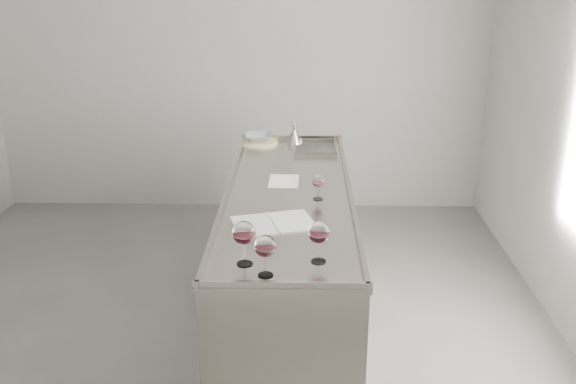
{
  "coord_description": "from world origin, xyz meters",
  "views": [
    {
      "loc": [
        0.58,
        -3.32,
        2.26
      ],
      "look_at": [
        0.5,
        0.08,
        1.02
      ],
      "focal_mm": 40.0,
      "sensor_mm": 36.0,
      "label": 1
    }
  ],
  "objects_px": {
    "wine_glass_right": "(319,234)",
    "notebook": "(274,223)",
    "wine_glass_left": "(265,247)",
    "wine_glass_small": "(318,182)",
    "wine_funnel": "(294,136)",
    "counter": "(289,262)",
    "ceramic_bowl": "(258,137)",
    "wine_glass_middle": "(244,234)"
  },
  "relations": [
    {
      "from": "counter",
      "to": "wine_glass_small",
      "type": "bearing_deg",
      "value": -33.63
    },
    {
      "from": "wine_glass_left",
      "to": "wine_glass_small",
      "type": "distance_m",
      "value": 0.99
    },
    {
      "from": "counter",
      "to": "wine_funnel",
      "type": "relative_size",
      "value": 13.45
    },
    {
      "from": "notebook",
      "to": "wine_funnel",
      "type": "bearing_deg",
      "value": 70.16
    },
    {
      "from": "wine_glass_middle",
      "to": "wine_glass_right",
      "type": "bearing_deg",
      "value": 5.56
    },
    {
      "from": "notebook",
      "to": "ceramic_bowl",
      "type": "bearing_deg",
      "value": 79.97
    },
    {
      "from": "counter",
      "to": "wine_funnel",
      "type": "height_order",
      "value": "wine_funnel"
    },
    {
      "from": "wine_funnel",
      "to": "wine_glass_right",
      "type": "bearing_deg",
      "value": -85.98
    },
    {
      "from": "wine_glass_right",
      "to": "notebook",
      "type": "bearing_deg",
      "value": 117.57
    },
    {
      "from": "wine_glass_middle",
      "to": "wine_glass_left",
      "type": "bearing_deg",
      "value": -47.13
    },
    {
      "from": "wine_glass_small",
      "to": "wine_funnel",
      "type": "xyz_separation_m",
      "value": [
        -0.16,
        1.2,
        -0.05
      ]
    },
    {
      "from": "wine_glass_right",
      "to": "ceramic_bowl",
      "type": "xyz_separation_m",
      "value": [
        -0.41,
        2.01,
        -0.1
      ]
    },
    {
      "from": "wine_glass_right",
      "to": "notebook",
      "type": "distance_m",
      "value": 0.51
    },
    {
      "from": "wine_glass_small",
      "to": "wine_funnel",
      "type": "bearing_deg",
      "value": 97.43
    },
    {
      "from": "wine_glass_left",
      "to": "wine_glass_small",
      "type": "height_order",
      "value": "wine_glass_left"
    },
    {
      "from": "counter",
      "to": "wine_glass_right",
      "type": "xyz_separation_m",
      "value": [
        0.16,
        -0.94,
        0.61
      ]
    },
    {
      "from": "wine_glass_left",
      "to": "wine_funnel",
      "type": "relative_size",
      "value": 1.07
    },
    {
      "from": "counter",
      "to": "wine_glass_small",
      "type": "height_order",
      "value": "wine_glass_small"
    },
    {
      "from": "wine_glass_small",
      "to": "ceramic_bowl",
      "type": "distance_m",
      "value": 1.27
    },
    {
      "from": "counter",
      "to": "wine_glass_left",
      "type": "relative_size",
      "value": 12.55
    },
    {
      "from": "wine_glass_middle",
      "to": "wine_funnel",
      "type": "relative_size",
      "value": 1.17
    },
    {
      "from": "wine_funnel",
      "to": "counter",
      "type": "bearing_deg",
      "value": -90.99
    },
    {
      "from": "wine_glass_middle",
      "to": "ceramic_bowl",
      "type": "bearing_deg",
      "value": 92.06
    },
    {
      "from": "wine_glass_right",
      "to": "wine_glass_small",
      "type": "bearing_deg",
      "value": 89.01
    },
    {
      "from": "wine_funnel",
      "to": "ceramic_bowl",
      "type": "bearing_deg",
      "value": 180.0
    },
    {
      "from": "wine_glass_right",
      "to": "wine_glass_small",
      "type": "xyz_separation_m",
      "value": [
        0.01,
        0.82,
        -0.04
      ]
    },
    {
      "from": "counter",
      "to": "notebook",
      "type": "xyz_separation_m",
      "value": [
        -0.07,
        -0.5,
        0.47
      ]
    },
    {
      "from": "wine_glass_left",
      "to": "wine_glass_middle",
      "type": "xyz_separation_m",
      "value": [
        -0.1,
        0.11,
        0.01
      ]
    },
    {
      "from": "wine_glass_middle",
      "to": "wine_glass_small",
      "type": "height_order",
      "value": "wine_glass_middle"
    },
    {
      "from": "counter",
      "to": "wine_glass_right",
      "type": "bearing_deg",
      "value": -80.27
    },
    {
      "from": "wine_glass_small",
      "to": "wine_funnel",
      "type": "height_order",
      "value": "wine_funnel"
    },
    {
      "from": "wine_glass_left",
      "to": "notebook",
      "type": "distance_m",
      "value": 0.59
    },
    {
      "from": "wine_glass_left",
      "to": "wine_glass_middle",
      "type": "height_order",
      "value": "wine_glass_middle"
    },
    {
      "from": "wine_glass_left",
      "to": "wine_glass_middle",
      "type": "distance_m",
      "value": 0.15
    },
    {
      "from": "wine_funnel",
      "to": "wine_glass_left",
      "type": "bearing_deg",
      "value": -92.55
    },
    {
      "from": "wine_glass_middle",
      "to": "ceramic_bowl",
      "type": "height_order",
      "value": "wine_glass_middle"
    },
    {
      "from": "counter",
      "to": "wine_glass_left",
      "type": "bearing_deg",
      "value": -94.11
    },
    {
      "from": "wine_glass_left",
      "to": "wine_glass_right",
      "type": "distance_m",
      "value": 0.28
    },
    {
      "from": "wine_glass_small",
      "to": "counter",
      "type": "bearing_deg",
      "value": 146.37
    },
    {
      "from": "wine_glass_left",
      "to": "wine_glass_middle",
      "type": "bearing_deg",
      "value": 132.87
    },
    {
      "from": "ceramic_bowl",
      "to": "wine_funnel",
      "type": "relative_size",
      "value": 1.14
    },
    {
      "from": "wine_glass_right",
      "to": "wine_funnel",
      "type": "height_order",
      "value": "wine_glass_right"
    }
  ]
}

